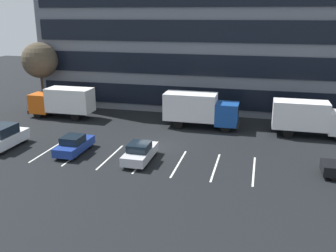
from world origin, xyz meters
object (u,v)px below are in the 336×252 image
(bare_tree, at_px, (40,60))
(box_truck_orange, at_px, (63,101))
(suv_white, at_px, (4,137))
(box_truck_white, at_px, (310,117))
(sedan_navy, at_px, (74,145))
(sedan_silver, at_px, (140,152))
(box_truck_blue, at_px, (200,109))

(bare_tree, bearing_deg, box_truck_orange, -37.37)
(box_truck_orange, bearing_deg, bare_tree, 142.63)
(box_truck_orange, xyz_separation_m, suv_white, (0.08, -9.97, -0.89))
(box_truck_white, distance_m, sedan_navy, 21.21)
(box_truck_white, xyz_separation_m, sedan_silver, (-13.27, -9.63, -1.14))
(box_truck_white, height_order, suv_white, box_truck_white)
(box_truck_blue, distance_m, box_truck_white, 10.32)
(box_truck_blue, relative_size, suv_white, 1.68)
(suv_white, xyz_separation_m, sedan_silver, (12.07, -0.00, -0.25))
(box_truck_orange, height_order, suv_white, box_truck_orange)
(box_truck_blue, bearing_deg, box_truck_orange, 179.82)
(bare_tree, bearing_deg, box_truck_blue, -10.30)
(suv_white, bearing_deg, box_truck_orange, 90.44)
(sedan_silver, height_order, bare_tree, bare_tree)
(bare_tree, bearing_deg, suv_white, -70.78)
(box_truck_blue, relative_size, box_truck_orange, 1.05)
(bare_tree, bearing_deg, sedan_silver, -38.85)
(box_truck_blue, distance_m, sedan_navy, 13.01)
(box_truck_white, relative_size, suv_white, 1.61)
(suv_white, bearing_deg, bare_tree, 109.22)
(suv_white, bearing_deg, sedan_navy, 3.24)
(box_truck_blue, distance_m, bare_tree, 20.41)
(box_truck_blue, bearing_deg, bare_tree, 169.70)
(box_truck_orange, relative_size, sedan_silver, 1.69)
(box_truck_orange, relative_size, bare_tree, 0.91)
(suv_white, bearing_deg, sedan_silver, -0.02)
(box_truck_blue, height_order, sedan_navy, box_truck_blue)
(box_truck_white, bearing_deg, box_truck_orange, 179.21)
(suv_white, height_order, sedan_navy, suv_white)
(sedan_silver, xyz_separation_m, bare_tree, (-16.78, 13.52, 4.99))
(suv_white, distance_m, sedan_navy, 6.31)
(box_truck_orange, bearing_deg, box_truck_white, -0.79)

